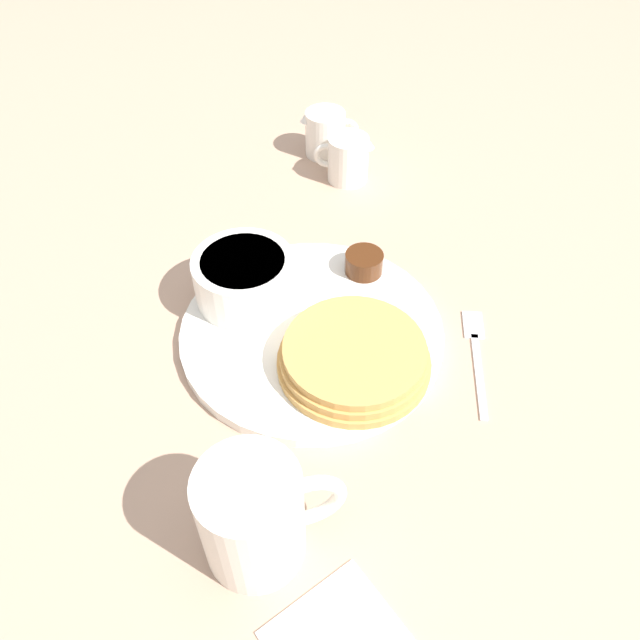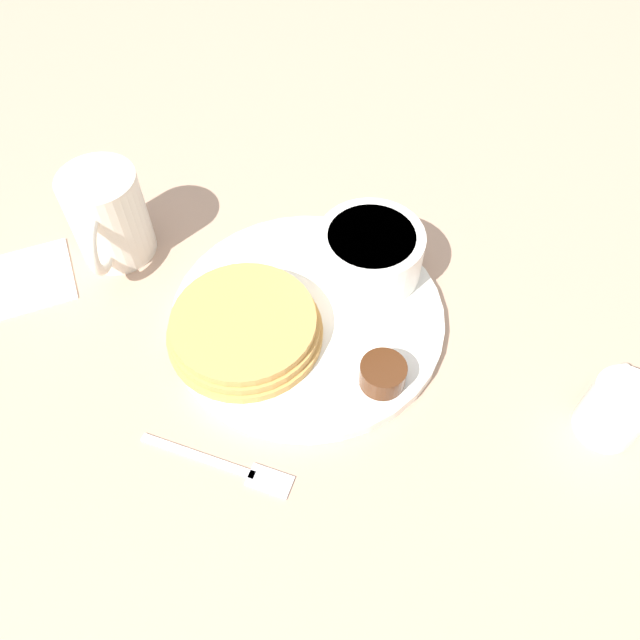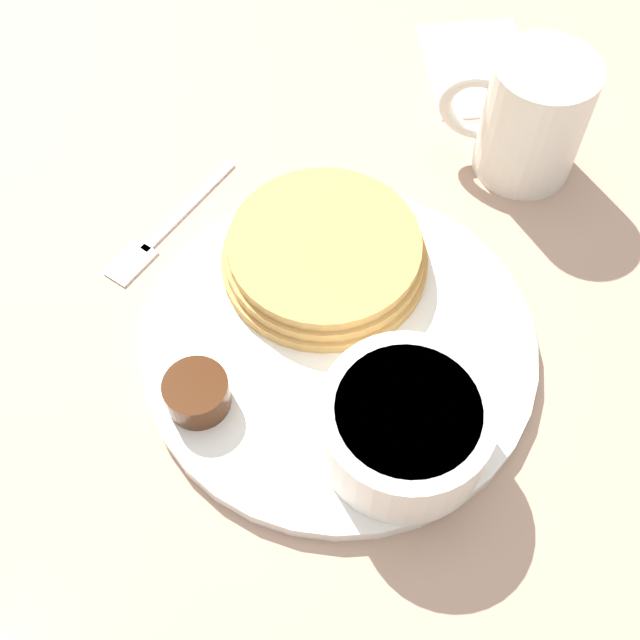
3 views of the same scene
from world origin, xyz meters
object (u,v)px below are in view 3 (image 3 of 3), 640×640
fork (160,233)px  coffee_mug (530,118)px  bowl (405,425)px  plate (340,345)px

fork → coffee_mug: bearing=-84.8°
fork → bowl: bearing=-144.9°
plate → coffee_mug: size_ratio=2.49×
plate → fork: 0.16m
plate → bowl: (-0.08, -0.02, 0.03)m
plate → fork: plate is taller
plate → coffee_mug: (0.14, -0.17, 0.04)m
plate → bowl: bearing=-162.9°
bowl → coffee_mug: bearing=-32.8°
bowl → coffee_mug: (0.22, -0.14, 0.01)m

